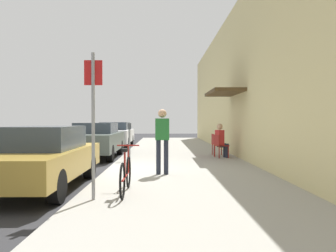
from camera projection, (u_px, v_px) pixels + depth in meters
ground_plane at (106, 174)px, 9.61m from camera, size 60.00×60.00×0.00m
sidewalk_slab at (181, 163)px, 11.64m from camera, size 4.50×32.00×0.12m
building_facade at (249, 76)px, 11.64m from camera, size 1.40×32.00×6.15m
parked_car_0 at (41, 157)px, 7.47m from camera, size 1.80×4.40×1.39m
parked_car_1 at (96, 140)px, 13.67m from camera, size 1.80×4.40×1.44m
parked_car_2 at (115, 134)px, 19.12m from camera, size 1.80×4.40×1.44m
parking_meter at (129, 139)px, 11.81m from camera, size 0.12×0.10×1.32m
street_sign at (93, 114)px, 5.90m from camera, size 0.32×0.06×2.60m
bicycle_0 at (126, 175)px, 6.44m from camera, size 0.46×1.71×0.90m
cafe_chair_0 at (220, 144)px, 12.62m from camera, size 0.54×0.54×0.87m
seated_patron_0 at (221, 139)px, 12.64m from camera, size 0.50×0.45×1.29m
cafe_chair_1 at (216, 143)px, 13.48m from camera, size 0.46×0.46×0.87m
pedestrian_standing at (162, 136)px, 8.70m from camera, size 0.36×0.22×1.70m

